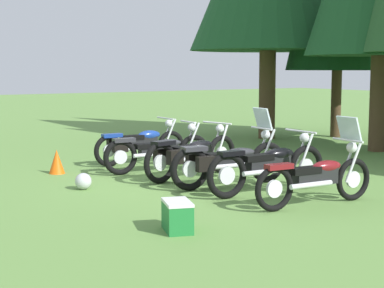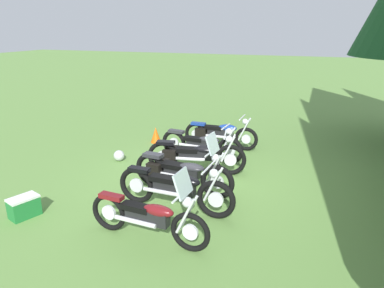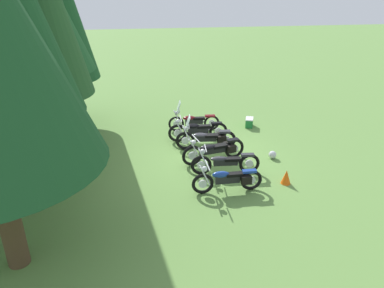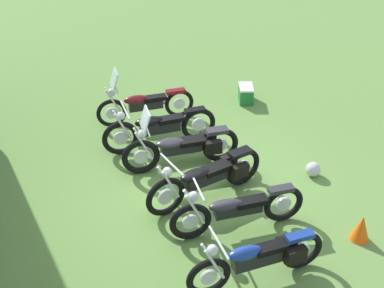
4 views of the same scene
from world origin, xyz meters
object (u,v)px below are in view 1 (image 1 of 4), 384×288
object	(u,v)px
motorcycle_4	(269,165)
picnic_cooler	(177,216)
motorcycle_5	(318,176)
dropped_helmet	(83,181)
motorcycle_2	(191,154)
traffic_cone	(57,162)
motorcycle_1	(159,151)
motorcycle_3	(229,160)
motorcycle_0	(139,144)

from	to	relation	value
motorcycle_4	picnic_cooler	size ratio (longest dim) A/B	4.00
motorcycle_5	dropped_helmet	size ratio (longest dim) A/B	7.75
motorcycle_2	traffic_cone	size ratio (longest dim) A/B	5.00
traffic_cone	dropped_helmet	xyz separation A→B (m)	(1.82, -0.22, -0.10)
picnic_cooler	traffic_cone	size ratio (longest dim) A/B	1.28
motorcycle_1	motorcycle_3	size ratio (longest dim) A/B	1.00
motorcycle_3	motorcycle_5	bearing A→B (deg)	-78.23
motorcycle_3	motorcycle_2	bearing A→B (deg)	100.13
motorcycle_2	motorcycle_4	world-z (taller)	motorcycle_2
picnic_cooler	traffic_cone	distance (m)	5.06
motorcycle_1	picnic_cooler	xyz separation A→B (m)	(4.11, -2.13, -0.23)
motorcycle_4	dropped_helmet	xyz separation A→B (m)	(-2.02, -2.48, -0.33)
motorcycle_5	motorcycle_3	bearing A→B (deg)	100.22
motorcycle_0	motorcycle_1	distance (m)	1.15
motorcycle_3	dropped_helmet	distance (m)	2.58
picnic_cooler	motorcycle_3	bearing A→B (deg)	131.05
traffic_cone	picnic_cooler	bearing A→B (deg)	-3.55
motorcycle_3	picnic_cooler	bearing A→B (deg)	-133.61
motorcycle_1	dropped_helmet	world-z (taller)	motorcycle_1
motorcycle_3	motorcycle_4	size ratio (longest dim) A/B	0.96
motorcycle_1	traffic_cone	xyz separation A→B (m)	(-0.94, -1.82, -0.19)
motorcycle_1	traffic_cone	bearing A→B (deg)	157.30
motorcycle_2	motorcycle_4	xyz separation A→B (m)	(1.93, 0.31, 0.00)
motorcycle_5	traffic_cone	bearing A→B (deg)	118.41
motorcycle_3	picnic_cooler	world-z (taller)	motorcycle_3
motorcycle_1	motorcycle_3	world-z (taller)	motorcycle_3
dropped_helmet	motorcycle_3	bearing A→B (deg)	62.56
motorcycle_2	traffic_cone	distance (m)	2.75
motorcycle_2	motorcycle_3	xyz separation A→B (m)	(1.09, 0.09, 0.00)
motorcycle_1	dropped_helmet	xyz separation A→B (m)	(0.87, -2.04, -0.29)
motorcycle_4	motorcycle_1	bearing A→B (deg)	100.61
motorcycle_0	picnic_cooler	distance (m)	5.73
motorcycle_1	motorcycle_3	bearing A→B (deg)	-78.83
motorcycle_2	motorcycle_4	distance (m)	1.95
motorcycle_2	motorcycle_4	size ratio (longest dim) A/B	0.98
picnic_cooler	motorcycle_0	bearing A→B (deg)	156.41
motorcycle_4	traffic_cone	size ratio (longest dim) A/B	5.10
picnic_cooler	traffic_cone	world-z (taller)	traffic_cone
motorcycle_3	dropped_helmet	xyz separation A→B (m)	(-1.18, -2.27, -0.33)
motorcycle_1	picnic_cooler	bearing A→B (deg)	-112.73
motorcycle_4	motorcycle_2	bearing A→B (deg)	100.81
motorcycle_1	motorcycle_5	xyz separation A→B (m)	(4.02, 0.46, 0.02)
motorcycle_2	dropped_helmet	distance (m)	2.20
motorcycle_1	motorcycle_5	size ratio (longest dim) A/B	1.06
motorcycle_2	picnic_cooler	bearing A→B (deg)	-137.46
traffic_cone	motorcycle_5	bearing A→B (deg)	24.62
picnic_cooler	dropped_helmet	distance (m)	3.24
motorcycle_4	motorcycle_5	bearing A→B (deg)	-87.84
motorcycle_1	picnic_cooler	distance (m)	4.64
motorcycle_0	dropped_helmet	distance (m)	2.99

